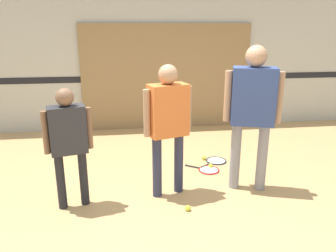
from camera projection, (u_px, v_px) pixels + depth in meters
ground_plane at (178, 198)px, 4.01m from camera, size 16.00×16.00×0.00m
wall_back at (154, 49)px, 6.41m from camera, size 16.00×0.07×3.20m
wall_panel at (167, 77)px, 6.54m from camera, size 3.36×0.05×2.08m
person_instructor at (168, 117)px, 3.84m from camera, size 0.59×0.37×1.61m
person_student_left at (68, 136)px, 3.59m from camera, size 0.52×0.30×1.39m
person_student_right at (253, 104)px, 3.94m from camera, size 0.66×0.41×1.81m
racket_spare_on_floor at (208, 170)px, 4.78m from camera, size 0.53×0.43×0.03m
racket_second_spare at (216, 161)px, 5.09m from camera, size 0.52×0.46×0.03m
tennis_ball_near_instructor at (188, 208)px, 3.73m from camera, size 0.07×0.07×0.07m
tennis_ball_by_spare_racket at (211, 166)px, 4.86m from camera, size 0.07×0.07×0.07m
tennis_ball_stray_left at (204, 158)px, 5.15m from camera, size 0.07×0.07×0.07m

